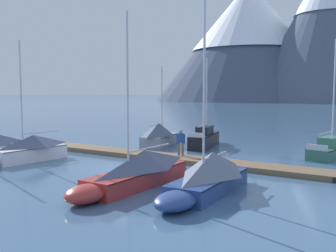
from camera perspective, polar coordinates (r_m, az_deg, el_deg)
The scene contains 11 objects.
ground_plane at distance 22.51m, azimuth -7.46°, elevation -6.30°, with size 700.00×700.00×0.00m, color #426689.
mountain_west_summit at distance 190.83m, azimuth 11.85°, elevation 12.76°, with size 88.02×88.02×55.62m.
mountain_central_massif at distance 176.94m, azimuth 22.76°, elevation 13.68°, with size 65.44×65.44×60.85m.
dock at distance 25.75m, azimuth -2.16°, elevation -4.47°, with size 23.04×3.48×0.30m.
sailboat_second_berth at distance 26.15m, azimuth -20.55°, elevation -3.30°, with size 2.74×6.24×7.63m.
sailboat_mid_dock_port at distance 31.77m, azimuth -1.04°, elevation -1.30°, with size 2.55×5.87×6.52m.
sailboat_mid_dock_starboard at distance 31.37m, azimuth 5.58°, elevation -1.78°, with size 2.28×6.10×7.16m.
sailboat_far_berth at distance 18.24m, azimuth -4.75°, elevation -6.53°, with size 2.19×7.66×7.99m.
sailboat_outer_slip at distance 17.03m, azimuth 5.82°, elevation -7.24°, with size 2.09×6.73×8.66m.
sailboat_end_of_dock at distance 28.39m, azimuth 23.02°, elevation -3.15°, with size 2.57×5.45×7.90m.
person_on_dock at distance 24.88m, azimuth 1.90°, elevation -2.21°, with size 0.44×0.44×1.69m.
Camera 1 is at (13.12, -17.73, 4.48)m, focal length 41.15 mm.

